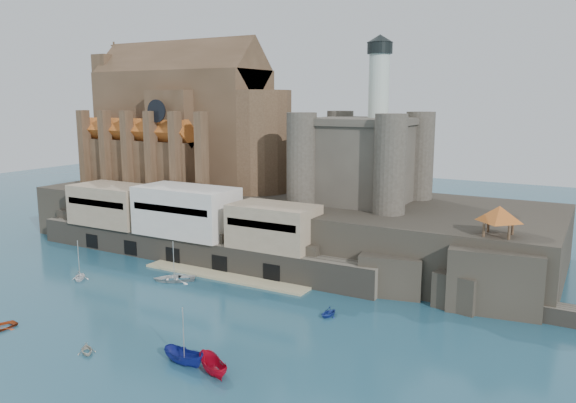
# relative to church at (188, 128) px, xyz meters

# --- Properties ---
(ground) EXTENTS (300.00, 300.00, 0.00)m
(ground) POSITION_rel_church_xyz_m (24.13, -41.85, -22.13)
(ground) COLOR navy
(ground) RESTS_ON ground
(promontory) EXTENTS (100.00, 36.00, 10.00)m
(promontory) POSITION_rel_church_xyz_m (23.94, -2.48, -17.20)
(promontory) COLOR black
(promontory) RESTS_ON ground
(quay) EXTENTS (70.00, 12.00, 13.05)m
(quay) POSITION_rel_church_xyz_m (13.94, -18.78, -16.06)
(quay) COLOR #625A4E
(quay) RESTS_ON ground
(church) EXTENTS (47.00, 25.93, 30.51)m
(church) POSITION_rel_church_xyz_m (0.00, 0.00, 0.00)
(church) COLOR #4B3523
(church) RESTS_ON promontory
(castle_keep) EXTENTS (21.20, 21.20, 29.30)m
(castle_keep) POSITION_rel_church_xyz_m (40.21, -0.78, -3.81)
(castle_keep) COLOR #443F36
(castle_keep) RESTS_ON promontory
(rock_outcrop) EXTENTS (14.50, 10.50, 8.70)m
(rock_outcrop) POSITION_rel_church_xyz_m (66.13, -16.01, -18.11)
(rock_outcrop) COLOR black
(rock_outcrop) RESTS_ON ground
(pavilion) EXTENTS (6.40, 6.40, 5.40)m
(pavilion) POSITION_rel_church_xyz_m (66.13, -15.85, -9.40)
(pavilion) COLOR #4B3523
(pavilion) RESTS_ON rock_outcrop
(boat_1) EXTENTS (2.65, 2.89, 2.86)m
(boat_1) POSITION_rel_church_xyz_m (28.82, -53.93, -22.13)
(boat_1) COLOR beige
(boat_1) RESTS_ON ground
(boat_2) EXTENTS (2.27, 2.22, 5.46)m
(boat_2) POSITION_rel_church_xyz_m (40.14, -50.55, -22.13)
(boat_2) COLOR navy
(boat_2) RESTS_ON ground
(boat_4) EXTENTS (3.52, 3.16, 3.48)m
(boat_4) POSITION_rel_church_xyz_m (7.01, -36.30, -22.13)
(boat_4) COLOR white
(boat_4) RESTS_ON ground
(boat_5) EXTENTS (2.70, 2.68, 5.17)m
(boat_5) POSITION_rel_church_xyz_m (44.03, -50.67, -22.13)
(boat_5) COLOR #B80821
(boat_5) RESTS_ON ground
(boat_6) EXTENTS (3.82, 4.65, 6.60)m
(boat_6) POSITION_rel_church_xyz_m (20.28, -29.18, -22.13)
(boat_6) COLOR silver
(boat_6) RESTS_ON ground
(boat_7) EXTENTS (2.87, 2.01, 3.07)m
(boat_7) POSITION_rel_church_xyz_m (47.87, -30.52, -22.13)
(boat_7) COLOR #1E3898
(boat_7) RESTS_ON ground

